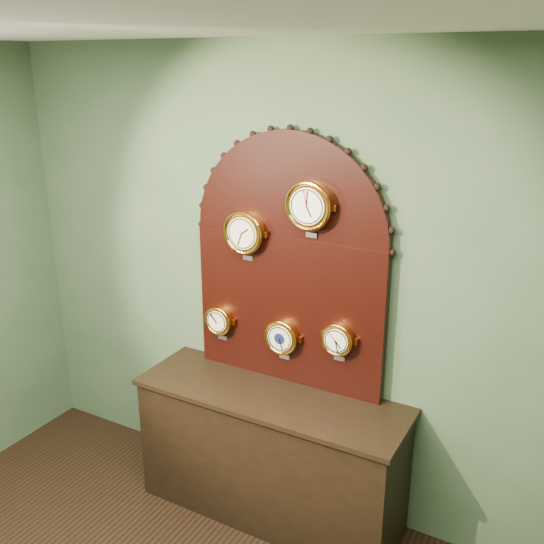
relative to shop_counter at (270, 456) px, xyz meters
The scene contains 8 objects.
wall_back 1.04m from the shop_counter, 90.00° to the left, with size 4.00×4.00×0.00m, color #40593C.
shop_counter is the anchor object (origin of this frame).
display_board 1.25m from the shop_counter, 90.00° to the left, with size 1.26×0.06×1.53m.
roman_clock 1.37m from the shop_counter, 149.14° to the left, with size 0.26×0.08×0.31m.
arabic_clock 1.56m from the shop_counter, 44.52° to the left, with size 0.27×0.08×0.32m.
hygrometer 0.88m from the shop_counter, 161.07° to the left, with size 0.19×0.08×0.24m.
barometer 0.75m from the shop_counter, 92.41° to the left, with size 0.22×0.08×0.27m.
tide_clock 0.89m from the shop_counter, 23.84° to the left, with size 0.19×0.08×0.24m.
Camera 1 is at (1.54, -0.53, 2.68)m, focal length 40.52 mm.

